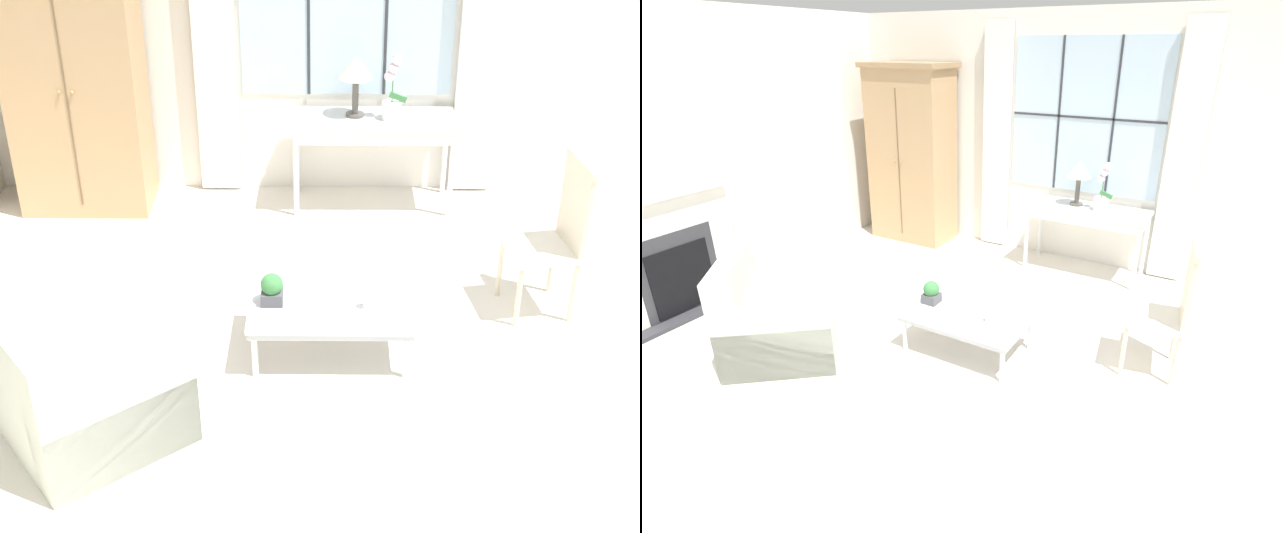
% 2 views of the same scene
% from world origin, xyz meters
% --- Properties ---
extents(ground_plane, '(14.00, 14.00, 0.00)m').
position_xyz_m(ground_plane, '(0.00, 0.00, 0.00)').
color(ground_plane, silver).
extents(wall_back_windowed, '(7.20, 0.14, 2.80)m').
position_xyz_m(wall_back_windowed, '(0.00, 3.02, 1.40)').
color(wall_back_windowed, silver).
rests_on(wall_back_windowed, ground_plane).
extents(armoire, '(1.11, 0.64, 2.24)m').
position_xyz_m(armoire, '(-2.14, 2.66, 1.12)').
color(armoire, tan).
rests_on(armoire, ground_plane).
extents(console_table, '(1.33, 0.52, 0.77)m').
position_xyz_m(console_table, '(0.22, 2.68, 0.68)').
color(console_table, silver).
rests_on(console_table, ground_plane).
extents(table_lamp, '(0.27, 0.27, 0.50)m').
position_xyz_m(table_lamp, '(0.07, 2.72, 1.15)').
color(table_lamp, '#4C4742').
rests_on(table_lamp, console_table).
extents(potted_orchid, '(0.20, 0.15, 0.53)m').
position_xyz_m(potted_orchid, '(0.36, 2.66, 0.96)').
color(potted_orchid, white).
rests_on(potted_orchid, console_table).
extents(armchair_upholstered, '(1.28, 1.29, 0.87)m').
position_xyz_m(armchair_upholstered, '(-1.52, -0.22, 0.29)').
color(armchair_upholstered, beige).
rests_on(armchair_upholstered, ground_plane).
extents(side_chair_wooden, '(0.50, 0.50, 1.10)m').
position_xyz_m(side_chair_wooden, '(1.38, 1.09, 0.61)').
color(side_chair_wooden, white).
rests_on(side_chair_wooden, ground_plane).
extents(coffee_table, '(1.03, 0.65, 0.36)m').
position_xyz_m(coffee_table, '(-0.13, 0.57, 0.32)').
color(coffee_table, silver).
rests_on(coffee_table, ground_plane).
extents(potted_plant_small, '(0.14, 0.14, 0.20)m').
position_xyz_m(potted_plant_small, '(-0.49, 0.57, 0.46)').
color(potted_plant_small, '#4C4C51').
rests_on(potted_plant_small, coffee_table).
extents(pillar_candle, '(0.09, 0.09, 0.12)m').
position_xyz_m(pillar_candle, '(0.10, 0.51, 0.41)').
color(pillar_candle, silver).
rests_on(pillar_candle, coffee_table).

